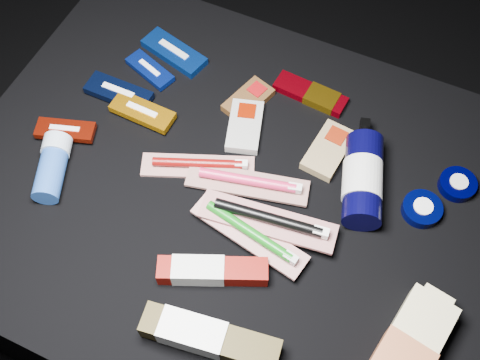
% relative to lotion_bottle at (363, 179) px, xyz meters
% --- Properties ---
extents(ground, '(3.00, 3.00, 0.00)m').
position_rel_lotion_bottle_xyz_m(ground, '(-0.21, -0.09, -0.43)').
color(ground, black).
rests_on(ground, ground).
extents(cloth_table, '(0.98, 0.78, 0.40)m').
position_rel_lotion_bottle_xyz_m(cloth_table, '(-0.21, -0.09, -0.23)').
color(cloth_table, black).
rests_on(cloth_table, ground).
extents(luna_bar_0, '(0.15, 0.08, 0.02)m').
position_rel_lotion_bottle_xyz_m(luna_bar_0, '(-0.44, 0.14, -0.03)').
color(luna_bar_0, navy).
rests_on(luna_bar_0, cloth_table).
extents(luna_bar_1, '(0.11, 0.07, 0.01)m').
position_rel_lotion_bottle_xyz_m(luna_bar_1, '(-0.47, 0.08, -0.03)').
color(luna_bar_1, '#0B2596').
rests_on(luna_bar_1, cloth_table).
extents(luna_bar_2, '(0.13, 0.05, 0.02)m').
position_rel_lotion_bottle_xyz_m(luna_bar_2, '(-0.49, -0.00, -0.02)').
color(luna_bar_2, black).
rests_on(luna_bar_2, cloth_table).
extents(luna_bar_3, '(0.12, 0.05, 0.02)m').
position_rel_lotion_bottle_xyz_m(luna_bar_3, '(-0.43, -0.02, -0.02)').
color(luna_bar_3, orange).
rests_on(luna_bar_3, cloth_table).
extents(luna_bar_4, '(0.12, 0.07, 0.01)m').
position_rel_lotion_bottle_xyz_m(luna_bar_4, '(-0.53, -0.12, -0.02)').
color(luna_bar_4, maroon).
rests_on(luna_bar_4, cloth_table).
extents(clif_bar_0, '(0.08, 0.11, 0.02)m').
position_rel_lotion_bottle_xyz_m(clif_bar_0, '(-0.26, 0.09, -0.03)').
color(clif_bar_0, '#4A2D14').
rests_on(clif_bar_0, cloth_table).
extents(clif_bar_1, '(0.09, 0.12, 0.02)m').
position_rel_lotion_bottle_xyz_m(clif_bar_1, '(-0.24, 0.04, -0.02)').
color(clif_bar_1, '#A6A69F').
rests_on(clif_bar_1, cloth_table).
extents(clif_bar_2, '(0.07, 0.12, 0.02)m').
position_rel_lotion_bottle_xyz_m(clif_bar_2, '(-0.08, 0.05, -0.02)').
color(clif_bar_2, olive).
rests_on(clif_bar_2, cloth_table).
extents(power_bar, '(0.15, 0.06, 0.02)m').
position_rel_lotion_bottle_xyz_m(power_bar, '(-0.15, 0.15, -0.03)').
color(power_bar, maroon).
rests_on(power_bar, cloth_table).
extents(lotion_bottle, '(0.11, 0.22, 0.07)m').
position_rel_lotion_bottle_xyz_m(lotion_bottle, '(0.00, 0.00, 0.00)').
color(lotion_bottle, black).
rests_on(lotion_bottle, cloth_table).
extents(cream_tin_upper, '(0.07, 0.07, 0.02)m').
position_rel_lotion_bottle_xyz_m(cream_tin_upper, '(0.15, 0.08, -0.02)').
color(cream_tin_upper, black).
rests_on(cream_tin_upper, cloth_table).
extents(cream_tin_lower, '(0.07, 0.07, 0.02)m').
position_rel_lotion_bottle_xyz_m(cream_tin_lower, '(0.11, 0.00, -0.02)').
color(cream_tin_lower, black).
rests_on(cream_tin_lower, cloth_table).
extents(deodorant_stick, '(0.09, 0.13, 0.05)m').
position_rel_lotion_bottle_xyz_m(deodorant_stick, '(-0.51, -0.20, -0.01)').
color(deodorant_stick, '#214893').
rests_on(deodorant_stick, cloth_table).
extents(toothbrush_pack_0, '(0.21, 0.12, 0.02)m').
position_rel_lotion_bottle_xyz_m(toothbrush_pack_0, '(-0.28, -0.08, -0.03)').
color(toothbrush_pack_0, beige).
rests_on(toothbrush_pack_0, cloth_table).
extents(toothbrush_pack_1, '(0.22, 0.10, 0.02)m').
position_rel_lotion_bottle_xyz_m(toothbrush_pack_1, '(-0.18, -0.08, -0.02)').
color(toothbrush_pack_1, '#A49C98').
rests_on(toothbrush_pack_1, cloth_table).
extents(toothbrush_pack_2, '(0.22, 0.09, 0.02)m').
position_rel_lotion_bottle_xyz_m(toothbrush_pack_2, '(-0.14, -0.17, -0.01)').
color(toothbrush_pack_2, silver).
rests_on(toothbrush_pack_2, cloth_table).
extents(toothbrush_pack_3, '(0.24, 0.08, 0.03)m').
position_rel_lotion_bottle_xyz_m(toothbrush_pack_3, '(-0.12, -0.14, -0.00)').
color(toothbrush_pack_3, '#ADA8A2').
rests_on(toothbrush_pack_3, cloth_table).
extents(toothpaste_carton_red, '(0.18, 0.11, 0.03)m').
position_rel_lotion_bottle_xyz_m(toothpaste_carton_red, '(-0.17, -0.26, -0.02)').
color(toothpaste_carton_red, '#700B05').
rests_on(toothpaste_carton_red, cloth_table).
extents(toothpaste_carton_green, '(0.22, 0.08, 0.04)m').
position_rel_lotion_bottle_xyz_m(toothpaste_carton_green, '(-0.13, -0.36, -0.01)').
color(toothpaste_carton_green, '#30270C').
rests_on(toothpaste_carton_green, cloth_table).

